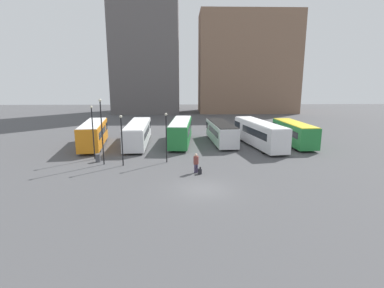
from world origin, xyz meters
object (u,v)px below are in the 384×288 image
Objects in this scene: bus_0 at (94,134)px; suitcase at (200,171)px; traveler at (196,161)px; lamp_post_3 at (102,127)px; bus_2 at (181,131)px; lamp_post_0 at (122,136)px; bus_3 at (221,132)px; trash_bin at (98,158)px; lamp_post_2 at (93,128)px; bus_1 at (138,133)px; bus_4 at (259,133)px; bus_5 at (294,133)px; lamp_post_1 at (166,133)px.

bus_0 is 17.72m from suitcase.
lamp_post_3 is (-9.33, 3.03, 2.76)m from traveler.
lamp_post_3 reaches higher than bus_2.
lamp_post_0 is (-7.61, 2.92, 2.81)m from suitcase.
bus_3 is 12.53× the size of trash_bin.
lamp_post_2 is (-9.37, -7.80, 1.71)m from bus_2.
lamp_post_0 is at bearing 58.80° from traveler.
bus_1 reaches higher than trash_bin.
trash_bin is (-18.79, -6.97, -1.33)m from bus_4.
bus_5 reaches higher than traveler.
bus_0 is at bearing 99.70° from bus_1.
bus_1 is 6.61× the size of traveler.
bus_2 is at bearing 39.79° from lamp_post_2.
lamp_post_3 reaches higher than bus_1.
trash_bin is at bearing 177.08° from lamp_post_1.
lamp_post_0 is at bearing -36.62° from lamp_post_2.
trash_bin is at bearing 139.93° from bus_2.
lamp_post_3 is at bearing 103.97° from bus_4.
bus_2 is 12.31m from lamp_post_2.
trash_bin is (-2.93, 1.50, -2.63)m from lamp_post_0.
lamp_post_0 is (-11.23, -10.78, 1.53)m from bus_3.
bus_0 is 9.36m from lamp_post_3.
lamp_post_3 is (-13.28, -10.27, 2.33)m from bus_3.
lamp_post_3 reaches higher than bus_0.
bus_2 is 1.20× the size of bus_5.
bus_1 is 8.49m from lamp_post_2.
bus_1 is at bearing 74.06° from bus_4.
lamp_post_2 is at bearing -171.56° from bus_0.
bus_5 reaches higher than trash_bin.
lamp_post_2 is at bearing 96.54° from bus_4.
traveler is at bearing -18.01° from lamp_post_3.
trash_bin is at bearing 158.67° from bus_1.
bus_1 is 15.89m from bus_4.
bus_4 is 2.07× the size of lamp_post_2.
bus_5 is 25.22m from lamp_post_2.
lamp_post_2 is at bearing 52.36° from traveler.
trash_bin reaches higher than suitcase.
lamp_post_3 is 3.68m from trash_bin.
bus_0 is 7.98m from trash_bin.
lamp_post_1 is at bearing -136.60° from bus_0.
bus_1 is 1.02× the size of bus_4.
lamp_post_2 reaches higher than bus_2.
lamp_post_2 is (-19.48, -5.78, 1.66)m from bus_4.
bus_5 is (9.46, -1.60, 0.09)m from bus_3.
bus_5 is at bearing -91.11° from bus_2.
bus_2 is 6.15× the size of traveler.
lamp_post_1 is (-3.27, 4.04, 2.84)m from suitcase.
traveler is 5.09m from lamp_post_1.
bus_4 is 2.31× the size of lamp_post_1.
lamp_post_2 is (-7.96, 1.56, 0.32)m from lamp_post_1.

